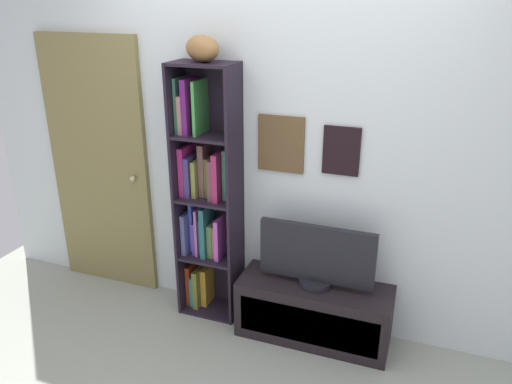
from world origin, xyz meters
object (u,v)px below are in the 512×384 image
football (202,48)px  bookshelf (206,198)px  television (316,257)px  door (100,167)px  tv_stand (314,311)px

football → bookshelf: bearing=137.2°
television → door: door is taller
door → football: bearing=-6.6°
bookshelf → football: bearing=-42.8°
bookshelf → tv_stand: size_ratio=1.77×
bookshelf → television: bearing=-5.6°
tv_stand → bookshelf: bearing=174.4°
bookshelf → television: bookshelf is taller
bookshelf → television: 0.87m
football → tv_stand: size_ratio=0.28×
television → door: bearing=174.8°
television → tv_stand: bearing=-90.0°
bookshelf → door: bearing=175.0°
tv_stand → television: bearing=90.0°
football → television: football is taller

